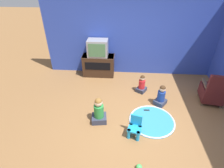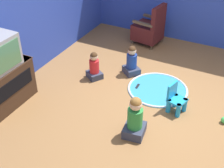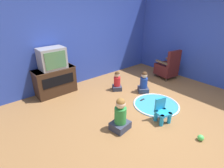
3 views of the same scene
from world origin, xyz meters
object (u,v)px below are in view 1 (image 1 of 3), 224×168
black_armchair (213,92)px  yellow_kid_chair (135,128)px  television (98,48)px  remote_control (147,110)px  toy_ball (139,167)px  tv_cabinet (99,65)px  child_watching_left (161,96)px  child_watching_center (142,85)px  child_watching_right (99,112)px

black_armchair → yellow_kid_chair: bearing=40.5°
television → remote_control: television is taller
toy_ball → black_armchair: bearing=45.8°
black_armchair → television: bearing=-12.9°
black_armchair → yellow_kid_chair: (-2.09, -1.30, -0.16)m
yellow_kid_chair → black_armchair: bearing=46.7°
tv_cabinet → remote_control: (1.48, -1.76, -0.36)m
child_watching_left → child_watching_center: child_watching_left is taller
black_armchair → tv_cabinet: bearing=-13.1°
tv_cabinet → remote_control: tv_cabinet is taller
black_armchair → child_watching_center: black_armchair is taller
child_watching_left → child_watching_center: size_ratio=1.09×
television → toy_ball: television is taller
tv_cabinet → child_watching_left: (1.86, -1.46, -0.11)m
black_armchair → remote_control: black_armchair is taller
tv_cabinet → child_watching_right: size_ratio=1.54×
television → child_watching_right: (0.30, -2.20, -0.69)m
black_armchair → toy_ball: (-2.03, -2.09, -0.30)m
television → child_watching_right: size_ratio=0.94×
black_armchair → toy_ball: size_ratio=8.58×
yellow_kid_chair → television: bearing=128.5°
child_watching_right → toy_ball: bearing=-60.7°
child_watching_right → tv_cabinet: bearing=90.0°
television → toy_ball: 3.69m
child_watching_right → yellow_kid_chair: bearing=-32.1°
child_watching_left → toy_ball: 2.03m
television → yellow_kid_chair: television is taller
child_watching_center → remote_control: 0.90m
television → remote_control: bearing=-49.9°
child_watching_left → child_watching_right: 1.72m
yellow_kid_chair → child_watching_left: size_ratio=0.84×
television → yellow_kid_chair: (1.13, -2.57, -0.78)m
child_watching_right → remote_control: 1.29m
black_armchair → remote_control: size_ratio=6.18×
remote_control → television: bearing=126.9°
yellow_kid_chair → child_watching_right: 0.91m
black_armchair → child_watching_center: (-1.82, 0.39, -0.12)m
child_watching_left → yellow_kid_chair: bearing=-175.0°
child_watching_center → toy_ball: 2.49m
black_armchair → toy_ball: bearing=54.5°
black_armchair → child_watching_center: 1.87m
child_watching_right → black_armchair: bearing=9.8°
black_armchair → child_watching_right: 3.06m
child_watching_center → remote_control: size_ratio=3.61×
tv_cabinet → child_watching_right: 2.24m
toy_ball → remote_control: 1.64m
tv_cabinet → yellow_kid_chair: 2.82m
child_watching_left → toy_ball: size_ratio=5.43×
yellow_kid_chair → child_watching_right: (-0.82, 0.37, 0.09)m
black_armchair → child_watching_left: black_armchair is taller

